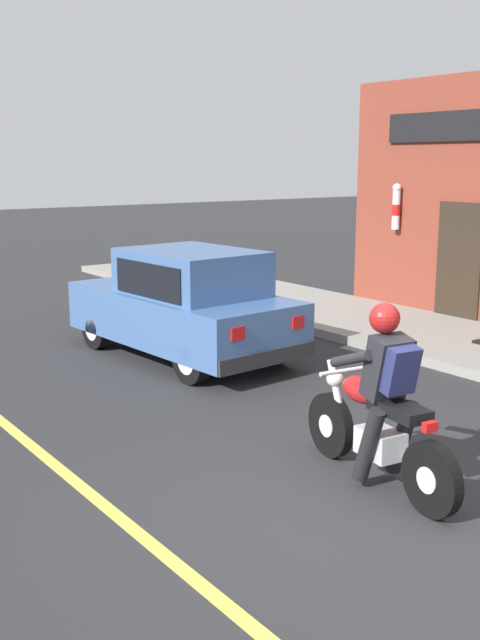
{
  "coord_description": "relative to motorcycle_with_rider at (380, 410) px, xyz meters",
  "views": [
    {
      "loc": [
        -4.25,
        -3.79,
        2.78
      ],
      "look_at": [
        0.8,
        3.15,
        0.95
      ],
      "focal_mm": 42.0,
      "sensor_mm": 36.0,
      "label": 1
    }
  ],
  "objects": [
    {
      "name": "sidewalk_curb",
      "position": [
        4.63,
        2.54,
        -0.61
      ],
      "size": [
        2.6,
        22.0,
        0.14
      ],
      "primitive_type": "cube",
      "color": "gray",
      "rests_on": "ground"
    },
    {
      "name": "ground_plane",
      "position": [
        -0.33,
        -0.46,
        -0.68
      ],
      "size": [
        80.0,
        80.0,
        0.0
      ],
      "primitive_type": "plane",
      "color": "#2B2B2D"
    },
    {
      "name": "motorcycle_with_rider",
      "position": [
        0.0,
        0.0,
        0.0
      ],
      "size": [
        0.64,
        2.01,
        1.62
      ],
      "color": "black",
      "rests_on": "ground"
    },
    {
      "name": "lane_stripe",
      "position": [
        -2.13,
        2.54,
        -0.67
      ],
      "size": [
        0.12,
        19.8,
        0.01
      ],
      "primitive_type": "cube",
      "color": "#D1C64C",
      "rests_on": "ground"
    },
    {
      "name": "car_hatchback",
      "position": [
        0.94,
        4.69,
        0.09
      ],
      "size": [
        1.9,
        3.88,
        1.57
      ],
      "color": "black",
      "rests_on": "ground"
    }
  ]
}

